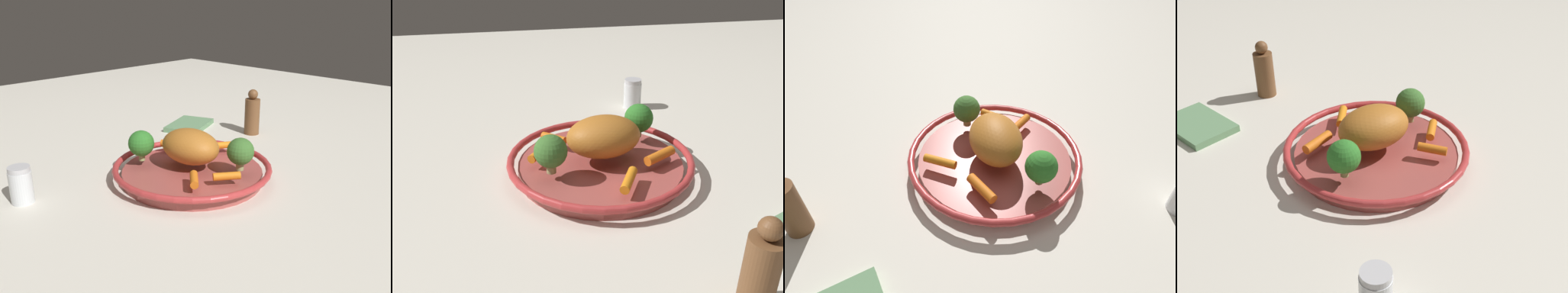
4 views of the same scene
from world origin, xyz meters
The scene contains 10 objects.
ground_plane centered at (0.00, 0.00, 0.00)m, with size 2.60×2.60×0.00m, color silver.
serving_bowl centered at (0.00, 0.00, 0.02)m, with size 0.34×0.34×0.04m.
roast_chicken_piece centered at (0.00, 0.01, 0.07)m, with size 0.13×0.10×0.07m, color #B96C25.
baby_carrot_back centered at (0.04, 0.10, 0.05)m, with size 0.02×0.02×0.06m, color orange.
baby_carrot_right centered at (-0.07, -0.08, 0.04)m, with size 0.02×0.02×0.05m, color orange.
baby_carrot_center centered at (0.11, 0.02, 0.04)m, with size 0.02×0.02×0.06m, color orange.
baby_carrot_left centered at (-0.01, -0.11, 0.04)m, with size 0.02×0.02×0.05m, color orange.
broccoli_floret_small centered at (-0.06, 0.09, 0.07)m, with size 0.06×0.06×0.07m.
broccoli_floret_large centered at (0.04, -0.10, 0.08)m, with size 0.06×0.06×0.07m.
pepper_mill centered at (0.35, 0.11, 0.06)m, with size 0.04×0.04×0.13m.
Camera 3 is at (0.09, 0.47, 0.46)m, focal length 30.01 mm.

